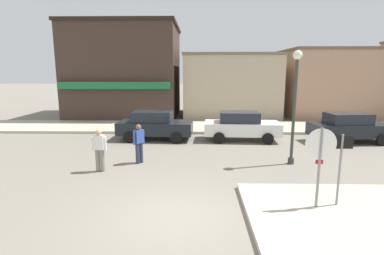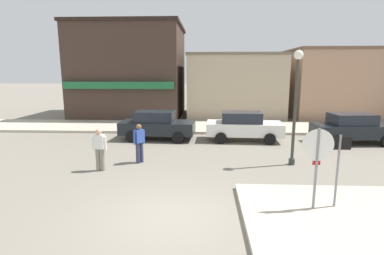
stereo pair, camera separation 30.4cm
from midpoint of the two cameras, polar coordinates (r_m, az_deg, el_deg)
name	(u,v)px [view 2 (the right image)]	position (r m, az deg, el deg)	size (l,w,h in m)	color
ground_plane	(173,216)	(8.11, -2.61, -16.56)	(160.00, 160.00, 0.00)	gray
sidewalk_corner	(380,227)	(8.80, 33.04, -15.56)	(6.40, 4.80, 0.15)	#B7AD99
kerb_far	(193,127)	(19.76, 0.64, 0.14)	(80.00, 4.00, 0.15)	#B7AD99
stop_sign	(317,158)	(8.40, 23.65, -5.38)	(0.82, 0.07, 2.30)	gray
one_way_sign	(338,164)	(8.81, 26.94, -6.19)	(0.60, 0.06, 2.10)	gray
lamp_post	(296,91)	(12.33, 19.91, 6.58)	(0.36, 0.36, 4.54)	#333833
parked_car_nearest	(157,125)	(16.45, -6.16, 0.51)	(4.09, 2.04, 1.56)	black
parked_car_second	(244,126)	(16.32, 10.31, 0.32)	(4.08, 2.03, 1.56)	white
parked_car_third	(353,128)	(17.64, 28.75, -0.07)	(4.14, 2.15, 1.56)	black
pedestrian_crossing_near	(139,142)	(12.33, -9.32, -2.76)	(0.43, 0.48, 1.61)	#2D334C
pedestrian_crossing_far	(100,148)	(11.69, -16.48, -3.82)	(0.55, 0.23, 1.61)	gray
building_corner_shop	(132,71)	(25.97, -11.11, 10.52)	(8.61, 8.15, 7.38)	#3D2D26
building_storefront_left_near	(234,85)	(25.44, 8.27, 7.96)	(7.58, 6.71, 5.04)	tan
building_storefront_left_mid	(335,83)	(28.33, 25.91, 7.67)	(8.28, 8.16, 5.42)	tan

